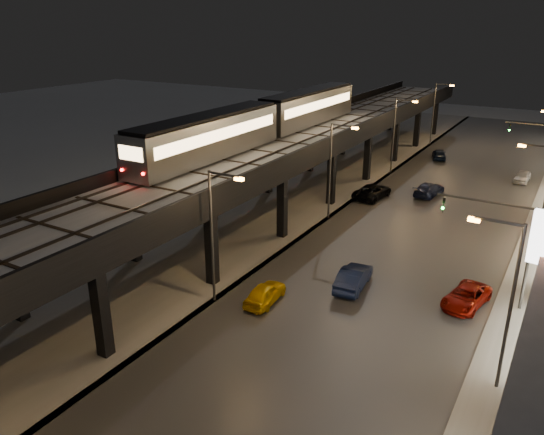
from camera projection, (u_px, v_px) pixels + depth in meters
The scene contains 22 objects.
ground at pixel (60, 425), 24.55m from camera, with size 220.00×220.00×0.00m, color silver.
road_surface at pixel (427, 221), 49.22m from camera, with size 17.00×120.00×0.06m, color #46474D.
under_viaduct_pavement at pixel (298, 198), 55.63m from camera, with size 11.00×120.00×0.06m, color #9FA1A8.
elevated_viaduct at pixel (284, 152), 51.12m from camera, with size 9.00×100.00×6.30m.
viaduct_trackbed at pixel (285, 144), 50.95m from camera, with size 8.40×100.00×0.32m.
viaduct_parapet_streetside at pixel (326, 144), 48.74m from camera, with size 0.30×100.00×1.10m, color black.
viaduct_parapet_far at pixel (247, 134), 52.87m from camera, with size 0.30×100.00×1.10m, color black.
streetlight_left_1 at pixel (215, 229), 33.40m from camera, with size 2.57×0.28×9.00m.
streetlight_right_1 at pixel (506, 296), 25.26m from camera, with size 2.56×0.28×9.00m.
streetlight_left_2 at pixel (333, 165), 47.92m from camera, with size 2.57×0.28×9.00m.
streetlight_right_2 at pixel (542, 195), 39.78m from camera, with size 2.56×0.28×9.00m.
streetlight_left_3 at pixel (396, 131), 62.44m from camera, with size 2.57×0.28×9.00m.
streetlight_left_4 at pixel (435, 110), 76.97m from camera, with size 2.57×0.28×9.00m.
traffic_light_rig_a at pixel (511, 242), 33.20m from camera, with size 6.10×0.34×7.00m.
subway_train at pixel (266, 119), 51.91m from camera, with size 3.03×36.69×3.62m.
car_taxi at pixel (265, 294), 34.86m from camera, with size 1.57×3.91×1.33m, color #E0A700.
car_near_white at pixel (353, 278), 36.77m from camera, with size 1.61×4.61×1.52m, color #0F1940.
car_mid_silver at pixel (372, 192), 55.21m from camera, with size 2.41×5.23×1.45m, color black.
car_mid_dark at pixel (429, 190), 55.99m from camera, with size 1.95×4.80×1.39m, color #121938.
car_far_white at pixel (439, 155), 70.50m from camera, with size 1.65×4.09×1.39m, color black.
car_onc_dark at pixel (466, 298), 34.49m from camera, with size 2.06×4.47×1.24m, color #941107.
car_onc_red at pixel (522, 177), 60.73m from camera, with size 1.51×3.75×1.28m, color silver.
Camera 1 is at (18.41, -11.91, 17.64)m, focal length 35.00 mm.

